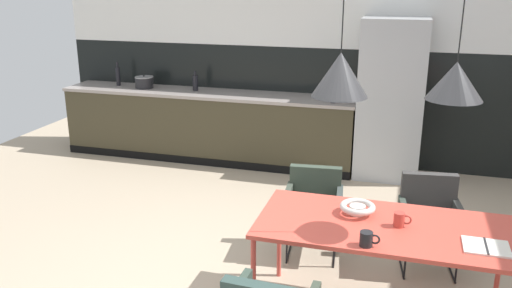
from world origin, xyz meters
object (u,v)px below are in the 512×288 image
(bottle_wine_green, at_px, (118,76))
(open_book, at_px, (486,247))
(pendant_lamp_over_table_near, at_px, (340,74))
(armchair_corner_seat, at_px, (430,211))
(pendant_lamp_over_table_far, at_px, (455,81))
(refrigerator_column, at_px, (391,100))
(dining_table, at_px, (384,231))
(bottle_oil_tall, at_px, (195,82))
(armchair_head_of_table, at_px, (314,198))
(cooking_pot, at_px, (144,82))
(fruit_bowl, at_px, (357,208))
(bottle_spice_small, at_px, (334,92))
(mug_tall_blue, at_px, (367,239))
(mug_short_terracotta, at_px, (400,220))

(bottle_wine_green, bearing_deg, open_book, -36.06)
(open_book, relative_size, pendant_lamp_over_table_near, 0.21)
(armchair_corner_seat, distance_m, pendant_lamp_over_table_far, 1.57)
(refrigerator_column, xyz_separation_m, dining_table, (0.11, -2.99, -0.26))
(pendant_lamp_over_table_near, bearing_deg, armchair_corner_seat, 53.75)
(armchair_corner_seat, xyz_separation_m, bottle_oil_tall, (-2.96, 2.13, 0.53))
(armchair_corner_seat, height_order, armchair_head_of_table, armchair_corner_seat)
(cooking_pot, height_order, pendant_lamp_over_table_near, pendant_lamp_over_table_near)
(armchair_corner_seat, bearing_deg, dining_table, 61.64)
(fruit_bowl, bearing_deg, bottle_wine_green, 140.69)
(refrigerator_column, bearing_deg, pendant_lamp_over_table_far, -81.53)
(pendant_lamp_over_table_near, relative_size, pendant_lamp_over_table_far, 1.02)
(bottle_spice_small, height_order, pendant_lamp_over_table_near, pendant_lamp_over_table_near)
(mug_tall_blue, xyz_separation_m, bottle_oil_tall, (-2.53, 3.36, 0.23))
(armchair_head_of_table, bearing_deg, mug_tall_blue, 108.52)
(bottle_oil_tall, bearing_deg, cooking_pot, -178.38)
(pendant_lamp_over_table_near, bearing_deg, bottle_spice_small, 98.47)
(armchair_corner_seat, relative_size, bottle_wine_green, 2.39)
(mug_short_terracotta, distance_m, bottle_oil_tall, 4.07)
(refrigerator_column, height_order, fruit_bowl, refrigerator_column)
(armchair_head_of_table, bearing_deg, pendant_lamp_over_table_far, 131.42)
(cooking_pot, height_order, pendant_lamp_over_table_far, pendant_lamp_over_table_far)
(open_book, relative_size, pendant_lamp_over_table_far, 0.21)
(armchair_head_of_table, bearing_deg, mug_short_terracotta, 124.47)
(refrigerator_column, relative_size, bottle_spice_small, 6.25)
(fruit_bowl, height_order, cooking_pot, cooking_pot)
(armchair_corner_seat, height_order, mug_tall_blue, mug_tall_blue)
(open_book, relative_size, bottle_oil_tall, 1.06)
(open_book, bearing_deg, bottle_wine_green, 143.94)
(refrigerator_column, height_order, dining_table, refrigerator_column)
(refrigerator_column, relative_size, armchair_head_of_table, 2.53)
(bottle_spice_small, bearing_deg, pendant_lamp_over_table_near, -81.53)
(pendant_lamp_over_table_near, bearing_deg, dining_table, 4.73)
(dining_table, distance_m, open_book, 0.64)
(refrigerator_column, distance_m, dining_table, 3.00)
(mug_short_terracotta, relative_size, bottle_spice_small, 0.39)
(bottle_wine_green, bearing_deg, cooking_pot, -6.66)
(cooking_pot, distance_m, bottle_wine_green, 0.43)
(mug_tall_blue, xyz_separation_m, bottle_spice_small, (-0.68, 3.18, 0.25))
(refrigerator_column, xyz_separation_m, bottle_spice_small, (-0.66, -0.14, 0.09))
(dining_table, xyz_separation_m, bottle_wine_green, (-3.78, 3.06, 0.35))
(armchair_head_of_table, height_order, cooking_pot, cooking_pot)
(mug_tall_blue, relative_size, bottle_oil_tall, 0.48)
(refrigerator_column, height_order, cooking_pot, refrigerator_column)
(refrigerator_column, distance_m, cooking_pot, 3.25)
(bottle_oil_tall, bearing_deg, pendant_lamp_over_table_near, -53.31)
(refrigerator_column, bearing_deg, mug_tall_blue, -89.71)
(mug_tall_blue, height_order, bottle_oil_tall, bottle_oil_tall)
(fruit_bowl, distance_m, bottle_oil_tall, 3.79)
(pendant_lamp_over_table_far, bearing_deg, fruit_bowl, 163.45)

